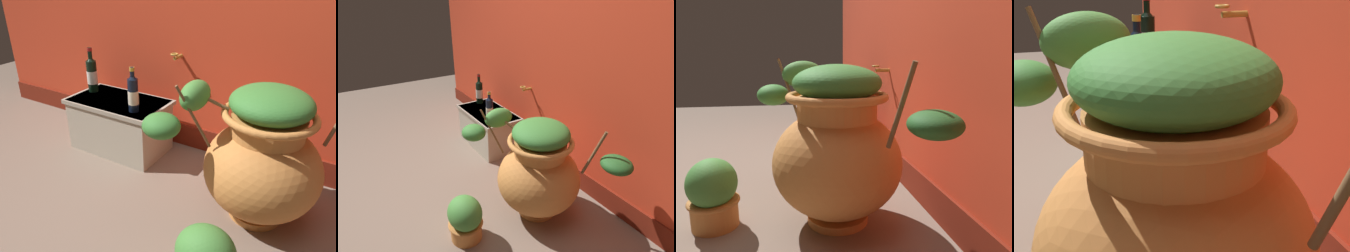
# 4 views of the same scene
# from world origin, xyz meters

# --- Properties ---
(ground_plane) EXTENTS (7.00, 7.00, 0.00)m
(ground_plane) POSITION_xyz_m (0.00, 0.00, 0.00)
(ground_plane) COLOR #7A6656
(terracotta_urn) EXTENTS (1.07, 0.77, 0.79)m
(terracotta_urn) POSITION_xyz_m (0.50, 0.60, 0.38)
(terracotta_urn) COLOR #CC7F3D
(terracotta_urn) RESTS_ON ground_plane
(stone_ledge) EXTENTS (0.73, 0.42, 0.40)m
(stone_ledge) POSITION_xyz_m (-0.62, 0.80, 0.21)
(stone_ledge) COLOR #B2A893
(stone_ledge) RESTS_ON ground_plane
(wine_bottle_left) EXTENTS (0.08, 0.08, 0.34)m
(wine_bottle_left) POSITION_xyz_m (-0.90, 0.85, 0.54)
(wine_bottle_left) COLOR black
(wine_bottle_left) RESTS_ON stone_ledge
(wine_bottle_middle) EXTENTS (0.07, 0.07, 0.30)m
(wine_bottle_middle) POSITION_xyz_m (-0.41, 0.71, 0.53)
(wine_bottle_middle) COLOR black
(wine_bottle_middle) RESTS_ON stone_ledge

